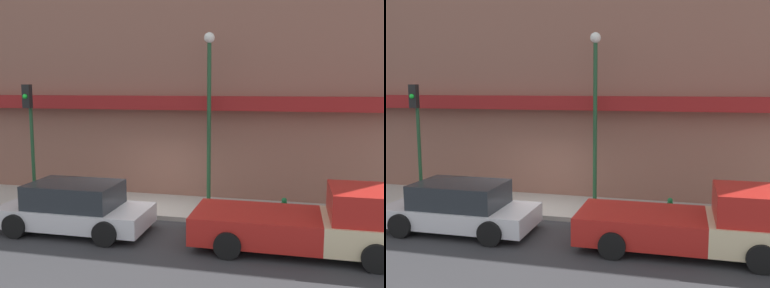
# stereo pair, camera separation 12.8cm
# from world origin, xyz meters

# --- Properties ---
(ground_plane) EXTENTS (80.00, 80.00, 0.00)m
(ground_plane) POSITION_xyz_m (0.00, 0.00, 0.00)
(ground_plane) COLOR #2D2D30
(sidewalk) EXTENTS (36.00, 2.69, 0.15)m
(sidewalk) POSITION_xyz_m (0.00, 1.35, 0.08)
(sidewalk) COLOR #ADA89E
(sidewalk) RESTS_ON ground
(building) EXTENTS (19.80, 3.80, 11.08)m
(building) POSITION_xyz_m (-0.02, 4.17, 5.53)
(building) COLOR brown
(building) RESTS_ON ground
(pickup_truck) EXTENTS (5.55, 2.29, 1.72)m
(pickup_truck) POSITION_xyz_m (5.24, -1.52, 0.76)
(pickup_truck) COLOR beige
(pickup_truck) RESTS_ON ground
(parked_car) EXTENTS (4.43, 2.12, 1.46)m
(parked_car) POSITION_xyz_m (-1.58, -1.52, 0.71)
(parked_car) COLOR silver
(parked_car) RESTS_ON ground
(fire_hydrant) EXTENTS (0.18, 0.18, 0.60)m
(fire_hydrant) POSITION_xyz_m (4.40, 0.88, 0.45)
(fire_hydrant) COLOR #196633
(fire_hydrant) RESTS_ON sidewalk
(street_lamp) EXTENTS (0.36, 0.36, 5.88)m
(street_lamp) POSITION_xyz_m (1.81, 1.60, 3.80)
(street_lamp) COLOR #1E4728
(street_lamp) RESTS_ON sidewalk
(traffic_light) EXTENTS (0.28, 0.42, 4.17)m
(traffic_light) POSITION_xyz_m (-4.24, 0.39, 2.99)
(traffic_light) COLOR #1E4728
(traffic_light) RESTS_ON sidewalk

